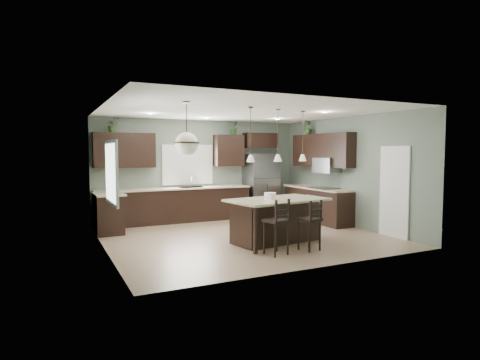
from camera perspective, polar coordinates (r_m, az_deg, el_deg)
name	(u,v)px	position (r m, az deg, el deg)	size (l,w,h in m)	color
ground	(244,236)	(9.17, 0.54, -7.99)	(6.00, 6.00, 0.00)	#9E8466
pantry_door	(394,192)	(9.56, 21.08, -1.58)	(0.04, 0.82, 2.04)	white
window_back	(188,165)	(11.35, -7.46, 2.17)	(1.35, 0.02, 1.00)	white
window_left	(111,173)	(7.30, -17.92, 1.02)	(0.02, 1.10, 1.00)	white
left_return_cabs	(109,214)	(9.92, -18.19, -4.64)	(0.60, 0.90, 0.90)	black
left_return_countertop	(109,194)	(9.86, -18.14, -1.93)	(0.66, 0.96, 0.04)	beige
back_lower_cabs	(176,206)	(11.03, -9.16, -3.63)	(4.20, 0.60, 0.90)	black
back_countertop	(176,189)	(10.96, -9.15, -1.21)	(4.20, 0.66, 0.04)	beige
sink_inset	(191,187)	(11.10, -6.93, -1.04)	(0.70, 0.45, 0.01)	gray
faucet	(192,182)	(11.06, -6.89, -0.31)	(0.02, 0.02, 0.28)	silver
back_upper_left	(125,150)	(10.76, -16.10, 4.08)	(1.55, 0.34, 0.90)	black
back_upper_right	(229,150)	(11.64, -1.61, 4.22)	(0.85, 0.34, 0.90)	black
fridge_header	(260,141)	(12.12, 2.93, 5.62)	(1.05, 0.34, 0.45)	black
right_lower_cabs	(317,205)	(11.24, 10.94, -3.51)	(0.60, 2.35, 0.90)	black
right_countertop	(317,188)	(11.17, 10.89, -1.13)	(0.66, 2.35, 0.04)	beige
cooktop	(323,188)	(10.95, 11.75, -1.11)	(0.58, 0.75, 0.02)	black
wall_oven_front	(314,207)	(10.84, 10.52, -3.78)	(0.01, 0.72, 0.60)	gray
right_upper_cabs	(322,150)	(11.22, 11.57, 4.15)	(0.34, 2.35, 0.90)	black
microwave	(327,165)	(10.98, 12.21, 2.06)	(0.40, 0.75, 0.40)	gray
refrigerator	(261,185)	(11.92, 3.00, -0.72)	(0.90, 0.74, 1.85)	gray
kitchen_island	(277,221)	(8.51, 5.34, -5.78)	(2.05, 1.17, 0.92)	black
serving_dish	(270,196)	(8.31, 4.30, -2.30)	(0.24, 0.24, 0.14)	white
bar_stool_left	(276,227)	(7.48, 5.14, -6.64)	(0.39, 0.39, 1.05)	black
bar_stool_center	(309,225)	(7.91, 9.84, -6.33)	(0.37, 0.37, 0.99)	black
pendant_left	(251,135)	(7.97, 1.52, 6.48)	(0.17, 0.17, 1.10)	white
pendant_center	(278,135)	(8.40, 5.42, 6.34)	(0.17, 0.17, 1.10)	white
pendant_right	(303,136)	(8.86, 8.92, 6.18)	(0.17, 0.17, 1.10)	white
chandelier	(187,128)	(7.20, -7.61, 7.29)	(0.45, 0.45, 0.95)	#F6EDC9
plant_back_left	(113,125)	(10.71, -17.63, 7.44)	(0.33, 0.29, 0.37)	#335224
plant_back_right	(234,127)	(11.71, -0.79, 7.48)	(0.24, 0.19, 0.43)	#274E22
plant_right_wall	(308,128)	(11.72, 9.64, 7.37)	(0.23, 0.23, 0.41)	#2A4F22
room_shell	(244,161)	(8.97, 0.55, 2.68)	(6.00, 6.00, 6.00)	slate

